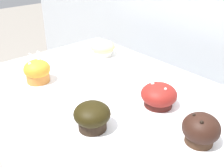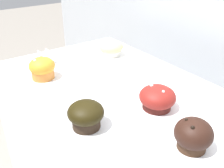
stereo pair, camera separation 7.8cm
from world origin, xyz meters
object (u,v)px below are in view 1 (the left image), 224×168
at_px(muffin_front_right, 201,130).
at_px(muffin_front_left, 92,116).
at_px(muffin_back_left, 159,96).
at_px(muffin_back_right, 103,48).
at_px(muffin_front_center, 37,71).

bearing_deg(muffin_front_right, muffin_front_left, -142.80).
relative_size(muffin_back_left, muffin_front_left, 1.11).
relative_size(muffin_back_left, muffin_front_right, 1.18).
bearing_deg(muffin_back_left, muffin_back_right, 162.88).
xyz_separation_m(muffin_back_right, muffin_front_left, (0.40, -0.37, 0.01)).
height_order(muffin_back_left, muffin_front_left, muffin_front_left).
xyz_separation_m(muffin_front_center, muffin_front_right, (0.59, 0.15, -0.00)).
height_order(muffin_back_left, muffin_back_right, muffin_back_left).
bearing_deg(muffin_front_center, muffin_back_right, 97.26).
bearing_deg(muffin_back_left, muffin_front_center, -152.37).
distance_m(muffin_front_center, muffin_back_right, 0.35).
bearing_deg(muffin_back_right, muffin_front_center, -82.74).
distance_m(muffin_front_center, muffin_front_left, 0.36).
xyz_separation_m(muffin_back_left, muffin_front_right, (0.18, -0.06, 0.00)).
xyz_separation_m(muffin_front_center, muffin_front_left, (0.36, -0.02, -0.00)).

